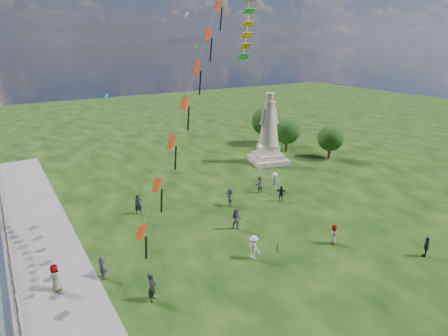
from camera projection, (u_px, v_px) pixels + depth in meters
ground at (448, 157)px, 51.54m from camera, size 106.50×160.00×0.60m
waterfront at (32, 281)px, 24.52m from camera, size 200.00×200.00×1.51m
statue at (269, 137)px, 47.30m from camera, size 5.33×5.33×8.85m
lamppost at (260, 154)px, 41.65m from camera, size 0.37×0.37×4.00m
tree_row at (286, 127)px, 53.07m from camera, size 6.54×14.12×5.75m
person_0 at (152, 287)px, 22.34m from camera, size 0.78×0.80×1.86m
person_1 at (236, 219)px, 30.77m from camera, size 1.06×1.09×1.94m
person_2 at (254, 247)px, 26.71m from camera, size 0.76×1.25×1.82m
person_3 at (426, 247)px, 27.00m from camera, size 1.03×0.80×1.57m
person_4 at (334, 234)px, 28.70m from camera, size 0.90×0.73×1.60m
person_5 at (103, 267)px, 24.54m from camera, size 0.71×1.53×1.62m
person_6 at (138, 204)px, 33.58m from camera, size 0.73×0.52×1.89m
person_7 at (259, 184)px, 38.47m from camera, size 0.93×0.65×1.76m
person_8 at (275, 181)px, 39.24m from camera, size 1.31×1.29×1.87m
person_9 at (281, 193)px, 36.31m from camera, size 1.05×1.00×1.64m
person_10 at (56, 279)px, 23.18m from camera, size 0.69×0.96×1.79m
person_11 at (230, 197)px, 35.28m from camera, size 1.28×1.83×1.82m
red_kite_train at (184, 110)px, 22.11m from camera, size 12.48×9.35×17.73m
small_kites at (191, 46)px, 40.25m from camera, size 30.06×14.80×31.59m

